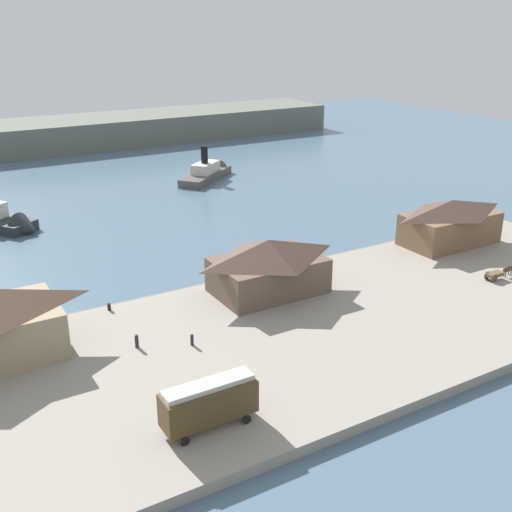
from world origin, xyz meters
name	(u,v)px	position (x,y,z in m)	size (l,w,h in m)	color
ground_plane	(226,275)	(0.00, 0.00, 0.00)	(320.00, 320.00, 0.00)	slate
quay_promenade	(311,331)	(0.00, -22.00, 0.60)	(110.00, 36.00, 1.20)	gray
seawall_edge	(238,280)	(0.00, -3.60, 0.50)	(110.00, 0.80, 1.00)	slate
ferry_shed_customs_shed	(268,266)	(0.91, -10.52, 4.98)	(14.70, 9.90, 7.45)	brown
ferry_shed_east_terminal	(450,222)	(36.63, -9.10, 4.94)	(15.91, 8.69, 7.38)	brown
street_tram	(209,401)	(-19.39, -33.35, 3.86)	(8.84, 2.98, 4.59)	#4C381E
horse_cart	(500,272)	(31.87, -23.42, 2.13)	(5.53, 1.35, 1.87)	brown
pedestrian_near_cart	(137,341)	(-19.92, -16.10, 1.99)	(0.43, 0.43, 1.74)	#232328
pedestrian_near_east_shed	(192,340)	(-14.33, -18.80, 1.90)	(0.38, 0.38, 1.52)	#232328
mooring_post_center_west	(316,259)	(12.96, -4.91, 1.65)	(0.44, 0.44, 0.90)	black
mooring_post_east	(109,307)	(-19.56, -5.16, 1.65)	(0.44, 0.44, 0.90)	black
ferry_near_quay	(209,172)	(24.91, 55.33, 1.51)	(18.73, 16.28, 9.67)	#514C47
far_headland	(47,136)	(0.00, 110.00, 4.00)	(180.00, 24.00, 8.00)	#60665B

